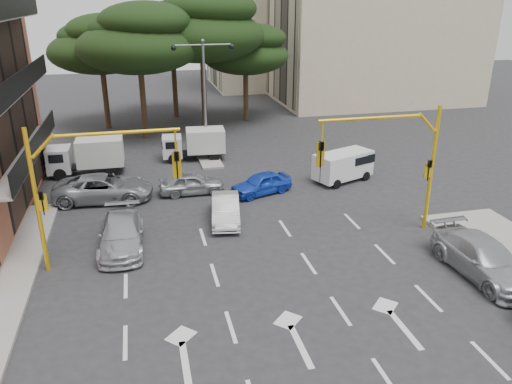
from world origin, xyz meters
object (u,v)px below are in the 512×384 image
(signal_mast_left, at_px, (82,178))
(box_truck_a, at_px, (87,157))
(signal_mast_right, at_px, (399,154))
(car_blue_compact, at_px, (261,183))
(box_truck_b, at_px, (194,144))
(street_lamp_center, at_px, (204,78))
(car_white_hatch, at_px, (226,209))
(car_silver_parked, at_px, (483,258))
(car_silver_wagon, at_px, (121,234))
(van_white, at_px, (343,166))
(car_silver_cross_b, at_px, (191,183))
(car_silver_cross_a, at_px, (104,188))

(signal_mast_left, bearing_deg, box_truck_a, 94.82)
(signal_mast_right, distance_m, signal_mast_left, 13.61)
(car_blue_compact, bearing_deg, box_truck_b, -177.75)
(street_lamp_center, xyz_separation_m, box_truck_b, (-0.91, -0.50, -4.37))
(car_white_hatch, height_order, car_silver_parked, car_silver_parked)
(signal_mast_right, bearing_deg, car_silver_wagon, 173.98)
(signal_mast_right, relative_size, car_silver_wagon, 1.28)
(signal_mast_right, xyz_separation_m, van_white, (0.50, 7.13, -2.97))
(car_blue_compact, distance_m, box_truck_a, 11.40)
(car_silver_wagon, bearing_deg, box_truck_a, 103.28)
(car_silver_wagon, bearing_deg, box_truck_b, 70.58)
(signal_mast_left, height_order, car_silver_cross_b, signal_mast_left)
(box_truck_a, relative_size, box_truck_b, 1.09)
(car_silver_cross_a, bearing_deg, street_lamp_center, -38.29)
(car_silver_wagon, height_order, van_white, van_white)
(car_silver_cross_a, relative_size, box_truck_b, 1.23)
(car_silver_cross_a, height_order, van_white, van_white)
(van_white, relative_size, box_truck_b, 0.85)
(street_lamp_center, bearing_deg, signal_mast_left, -115.91)
(car_silver_parked, bearing_deg, car_white_hatch, 138.04)
(car_silver_parked, bearing_deg, box_truck_a, 132.19)
(box_truck_a, xyz_separation_m, box_truck_b, (6.91, 1.50, -0.09))
(street_lamp_center, distance_m, box_truck_a, 9.13)
(van_white, bearing_deg, box_truck_b, -149.41)
(van_white, xyz_separation_m, box_truck_b, (-8.22, 6.38, 0.14))
(car_blue_compact, relative_size, box_truck_a, 0.77)
(signal_mast_left, xyz_separation_m, box_truck_b, (5.90, 13.51, -2.83))
(car_silver_cross_b, bearing_deg, car_silver_cross_a, 89.71)
(box_truck_a, bearing_deg, van_white, -107.31)
(car_white_hatch, xyz_separation_m, car_silver_parked, (9.13, -7.50, 0.11))
(car_silver_cross_a, relative_size, car_silver_cross_b, 1.43)
(car_blue_compact, xyz_separation_m, box_truck_b, (-2.90, 7.29, 0.44))
(car_silver_cross_b, relative_size, box_truck_b, 0.86)
(car_silver_cross_a, xyz_separation_m, van_white, (13.94, -0.09, 0.18))
(van_white, distance_m, box_truck_b, 10.40)
(car_white_hatch, bearing_deg, box_truck_b, 100.65)
(signal_mast_left, distance_m, van_white, 16.09)
(street_lamp_center, distance_m, car_white_hatch, 11.99)
(signal_mast_right, height_order, car_silver_cross_b, signal_mast_right)
(signal_mast_left, height_order, box_truck_b, signal_mast_left)
(signal_mast_right, height_order, box_truck_b, signal_mast_right)
(car_silver_parked, distance_m, box_truck_a, 23.18)
(signal_mast_right, height_order, car_silver_wagon, signal_mast_right)
(car_silver_wagon, relative_size, box_truck_a, 1.00)
(car_silver_cross_a, distance_m, car_silver_parked, 19.11)
(car_silver_cross_a, height_order, box_truck_b, box_truck_b)
(car_silver_cross_b, distance_m, car_silver_parked, 15.56)
(car_white_hatch, height_order, box_truck_a, box_truck_a)
(car_silver_cross_a, bearing_deg, signal_mast_left, -175.36)
(car_silver_parked, height_order, box_truck_b, box_truck_b)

